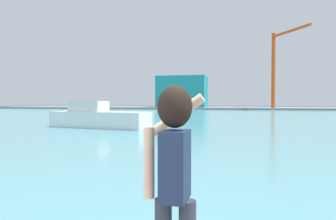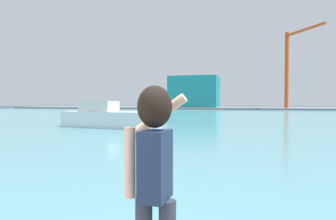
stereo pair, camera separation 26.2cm
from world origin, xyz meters
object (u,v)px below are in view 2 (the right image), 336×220
(boat_moored, at_px, (108,118))
(port_crane, at_px, (291,60))
(person_photographer, at_px, (154,169))
(warehouse_left, at_px, (194,92))

(boat_moored, bearing_deg, port_crane, 83.17)
(person_photographer, distance_m, warehouse_left, 91.10)
(boat_moored, height_order, port_crane, port_crane)
(port_crane, bearing_deg, person_photographer, -95.24)
(person_photographer, relative_size, port_crane, 0.09)
(person_photographer, distance_m, port_crane, 86.10)
(warehouse_left, relative_size, port_crane, 0.71)
(port_crane, bearing_deg, boat_moored, -107.21)
(boat_moored, relative_size, warehouse_left, 0.67)
(person_photographer, relative_size, boat_moored, 0.19)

